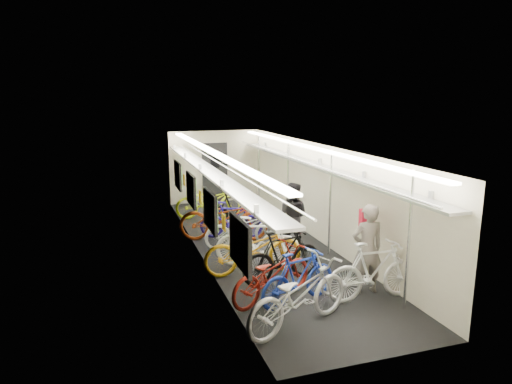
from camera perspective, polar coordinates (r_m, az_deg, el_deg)
train_car_shell at (r=11.11m, az=-2.16°, el=2.21°), size 10.00×10.00×10.00m
bicycle_0 at (r=7.20m, az=5.35°, el=-12.68°), size 2.19×1.43×1.09m
bicycle_1 at (r=8.00m, az=5.35°, el=-10.57°), size 1.66×0.91×0.96m
bicycle_2 at (r=8.10m, az=2.01°, el=-10.21°), size 1.93×1.34×0.96m
bicycle_3 at (r=8.85m, az=3.33°, el=-7.96°), size 1.81×0.82×1.05m
bicycle_4 at (r=9.22m, az=-0.35°, el=-7.06°), size 2.04×0.75×1.07m
bicycle_5 at (r=9.59m, az=0.31°, el=-6.23°), size 1.87×1.15×1.09m
bicycle_6 at (r=10.76m, az=-1.66°, el=-4.55°), size 1.83×0.66×0.96m
bicycle_7 at (r=11.49m, az=-3.13°, el=-3.49°), size 1.65×0.97×0.95m
bicycle_8 at (r=11.32m, az=-4.10°, el=-3.23°), size 2.32×1.40×1.15m
bicycle_9 at (r=12.25m, az=-2.46°, el=-2.18°), size 1.84×0.63×1.09m
bicycle_10 at (r=13.43m, az=-5.99°, el=-1.15°), size 1.98×0.91×1.00m
bicycle_11 at (r=8.34m, az=14.49°, el=-9.50°), size 1.81×0.56×1.08m
passenger_near at (r=8.52m, az=13.71°, el=-6.91°), size 0.63×0.43×1.66m
passenger_mid at (r=10.58m, az=4.49°, el=-3.06°), size 0.98×0.95×1.60m
backpack at (r=8.78m, az=13.66°, el=-3.29°), size 0.26×0.15×0.38m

